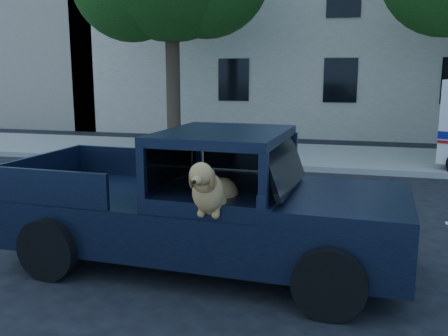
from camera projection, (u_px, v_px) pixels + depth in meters
name	position (u px, v px, depth m)	size (l,w,h in m)	color
ground	(205.00, 285.00, 6.00)	(120.00, 120.00, 0.00)	black
far_sidewalk	(297.00, 156.00, 14.71)	(60.00, 4.00, 0.15)	gray
lane_stripes	(371.00, 218.00, 8.71)	(21.60, 0.14, 0.01)	silver
building_main	(397.00, 21.00, 20.02)	(26.00, 6.00, 9.00)	beige
building_left	(14.00, 41.00, 24.70)	(12.00, 6.00, 8.00)	tan
pickup_truck	(200.00, 221.00, 6.50)	(5.10, 2.67, 1.80)	black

